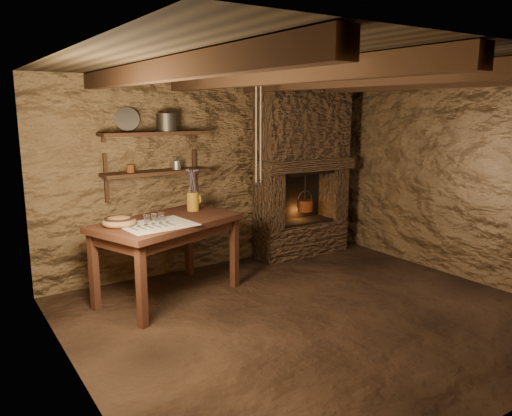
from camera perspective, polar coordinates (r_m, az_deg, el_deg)
floor at (r=5.14m, az=6.41°, el=-12.04°), size 4.50×4.50×0.00m
back_wall at (r=6.43m, az=-4.79°, el=3.88°), size 4.50×0.04×2.40m
left_wall at (r=3.79m, az=-20.42°, el=-2.10°), size 0.04×4.00×2.40m
right_wall at (r=6.46m, az=22.26°, el=3.09°), size 0.04×4.00×2.40m
ceiling at (r=4.73m, az=7.08°, el=15.72°), size 4.50×4.00×0.04m
beam_far_left at (r=3.93m, az=-10.53°, el=15.20°), size 0.14×3.95×0.16m
beam_mid_left at (r=4.42m, az=1.92°, el=14.94°), size 0.14×3.95×0.16m
beam_mid_right at (r=5.06m, az=11.52°, el=14.27°), size 0.14×3.95×0.16m
beam_far_right at (r=5.80m, az=18.76°, el=13.51°), size 0.14×3.95×0.16m
shelf_lower at (r=5.92m, az=-11.33°, el=4.02°), size 1.25×0.30×0.04m
shelf_upper at (r=5.88m, az=-11.50°, el=8.37°), size 1.25×0.30×0.04m
hearth at (r=6.92m, az=5.29°, el=4.62°), size 1.43×0.51×2.30m
work_table at (r=5.47m, az=-10.00°, el=-5.42°), size 1.73×1.35×0.87m
linen_cloth at (r=5.14m, az=-11.22°, el=-1.89°), size 0.75×0.63×0.01m
pewter_cutlery_row at (r=5.11m, az=-11.13°, el=-1.83°), size 0.60×0.28×0.01m
drinking_glasses at (r=5.26m, az=-11.57°, el=-1.05°), size 0.22×0.07×0.09m
stoneware_jug at (r=5.76m, az=-7.22°, el=1.76°), size 0.17×0.16×0.49m
wooden_bowl at (r=5.18m, az=-15.34°, el=-1.57°), size 0.35×0.35×0.12m
iron_stockpot at (r=5.93m, az=-10.14°, el=9.53°), size 0.28×0.28×0.18m
tin_pan at (r=5.87m, az=-14.52°, el=9.77°), size 0.30×0.20×0.27m
small_kettle at (r=6.01m, az=-9.06°, el=4.87°), size 0.17×0.14×0.15m
rusty_tin at (r=5.80m, az=-14.15°, el=4.38°), size 0.10×0.10×0.09m
red_pot at (r=6.98m, az=5.60°, el=0.37°), size 0.28×0.28×0.54m
hanging_ropes at (r=5.59m, az=0.28°, el=8.97°), size 0.08×0.08×1.20m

